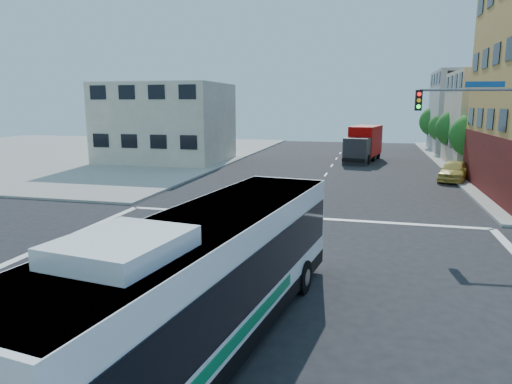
# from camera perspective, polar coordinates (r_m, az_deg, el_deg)

# --- Properties ---
(ground) EXTENTS (120.00, 120.00, 0.00)m
(ground) POSITION_cam_1_polar(r_m,az_deg,el_deg) (15.49, -0.47, -11.53)
(ground) COLOR black
(ground) RESTS_ON ground
(sidewalk_nw) EXTENTS (50.00, 50.00, 0.15)m
(sidewalk_nw) POSITION_cam_1_polar(r_m,az_deg,el_deg) (62.55, -24.16, 4.61)
(sidewalk_nw) COLOR gray
(sidewalk_nw) RESTS_ON ground
(building_east_far) EXTENTS (12.06, 10.06, 10.00)m
(building_east_far) POSITION_cam_1_polar(r_m,az_deg,el_deg) (63.26, 26.68, 8.95)
(building_east_far) COLOR #9B9B96
(building_east_far) RESTS_ON ground
(building_west) EXTENTS (12.06, 10.06, 8.00)m
(building_west) POSITION_cam_1_polar(r_m,az_deg,el_deg) (48.49, -11.19, 8.45)
(building_west) COLOR beige
(building_west) RESTS_ON ground
(signal_mast_ne) EXTENTS (7.91, 1.13, 8.07)m
(signal_mast_ne) POSITION_cam_1_polar(r_m,az_deg,el_deg) (25.09, 26.95, 7.61)
(signal_mast_ne) COLOR slate
(signal_mast_ne) RESTS_ON ground
(street_tree_a) EXTENTS (3.60, 3.60, 5.53)m
(street_tree_a) POSITION_cam_1_polar(r_m,az_deg,el_deg) (42.65, 25.50, 6.74)
(street_tree_a) COLOR #371F14
(street_tree_a) RESTS_ON ground
(street_tree_b) EXTENTS (3.80, 3.80, 5.79)m
(street_tree_b) POSITION_cam_1_polar(r_m,az_deg,el_deg) (50.51, 23.78, 7.55)
(street_tree_b) COLOR #371F14
(street_tree_b) RESTS_ON ground
(street_tree_c) EXTENTS (3.40, 3.40, 5.29)m
(street_tree_c) POSITION_cam_1_polar(r_m,az_deg,el_deg) (58.42, 22.49, 7.69)
(street_tree_c) COLOR #371F14
(street_tree_c) RESTS_ON ground
(street_tree_d) EXTENTS (4.00, 4.00, 6.03)m
(street_tree_d) POSITION_cam_1_polar(r_m,az_deg,el_deg) (66.33, 21.55, 8.41)
(street_tree_d) COLOR #371F14
(street_tree_d) RESTS_ON ground
(transit_bus) EXTENTS (4.33, 12.67, 3.68)m
(transit_bus) POSITION_cam_1_polar(r_m,az_deg,el_deg) (11.27, -6.01, -10.56)
(transit_bus) COLOR black
(transit_bus) RESTS_ON ground
(box_truck) EXTENTS (3.89, 8.43, 3.66)m
(box_truck) POSITION_cam_1_polar(r_m,az_deg,el_deg) (49.29, 13.28, 5.81)
(box_truck) COLOR black
(box_truck) RESTS_ON ground
(parked_car) EXTENTS (3.16, 5.09, 1.62)m
(parked_car) POSITION_cam_1_polar(r_m,az_deg,el_deg) (38.84, 23.49, 2.45)
(parked_car) COLOR #E1CA59
(parked_car) RESTS_ON ground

